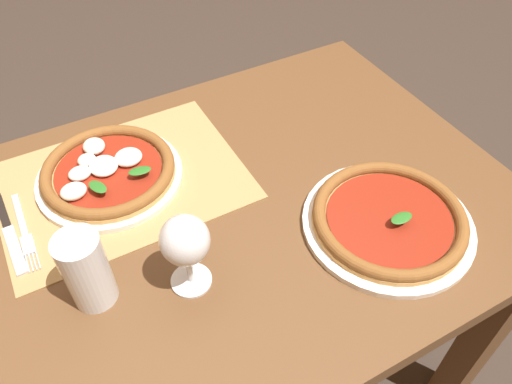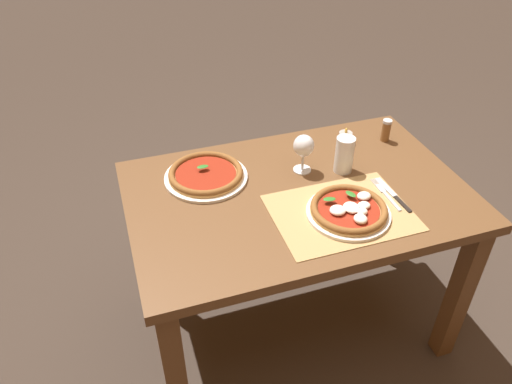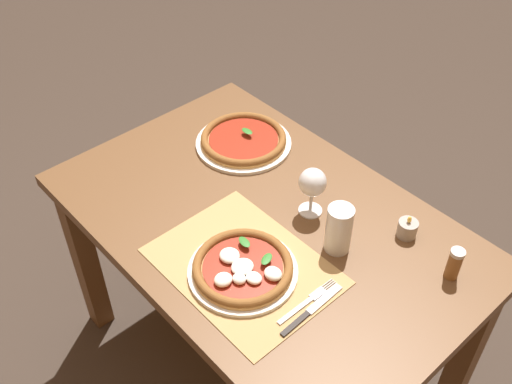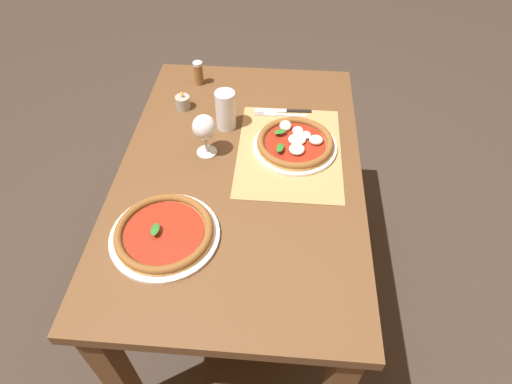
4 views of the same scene
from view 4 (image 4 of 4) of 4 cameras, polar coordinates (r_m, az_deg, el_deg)
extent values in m
plane|color=#382D26|center=(2.02, -1.54, -12.00)|extent=(24.00, 24.00, 0.00)
cube|color=brown|center=(1.45, -2.11, 2.67)|extent=(1.24, 0.81, 0.04)
cube|color=brown|center=(2.11, 9.15, 5.69)|extent=(0.07, 0.07, 0.70)
cube|color=brown|center=(1.54, -18.01, -21.98)|extent=(0.07, 0.07, 0.70)
cube|color=brown|center=(2.16, -9.44, 6.65)|extent=(0.07, 0.07, 0.70)
cube|color=#A88451|center=(1.49, 4.47, 5.48)|extent=(0.48, 0.36, 0.00)
cylinder|color=silver|center=(1.50, 5.19, 6.08)|extent=(0.29, 0.29, 0.01)
cylinder|color=tan|center=(1.50, 5.22, 6.40)|extent=(0.26, 0.26, 0.01)
torus|color=brown|center=(1.49, 5.25, 6.68)|extent=(0.26, 0.26, 0.02)
cylinder|color=maroon|center=(1.49, 5.24, 6.58)|extent=(0.21, 0.21, 0.00)
ellipsoid|color=white|center=(1.49, 5.49, 7.00)|extent=(0.06, 0.06, 0.02)
ellipsoid|color=white|center=(1.49, 8.01, 6.90)|extent=(0.04, 0.05, 0.03)
ellipsoid|color=white|center=(1.51, 6.73, 7.54)|extent=(0.04, 0.03, 0.02)
ellipsoid|color=white|center=(1.45, 5.47, 5.72)|extent=(0.06, 0.05, 0.03)
ellipsoid|color=white|center=(1.54, 3.95, 8.83)|extent=(0.05, 0.04, 0.03)
ellipsoid|color=white|center=(1.53, 5.61, 8.12)|extent=(0.04, 0.04, 0.02)
ellipsoid|color=#286B23|center=(1.44, 3.22, 5.94)|extent=(0.05, 0.03, 0.00)
ellipsoid|color=#286B23|center=(1.50, 3.23, 8.06)|extent=(0.04, 0.05, 0.00)
cylinder|color=silver|center=(1.26, -12.04, -5.72)|extent=(0.32, 0.32, 0.01)
cylinder|color=tan|center=(1.26, -12.11, -5.42)|extent=(0.28, 0.28, 0.01)
torus|color=brown|center=(1.25, -12.18, -5.15)|extent=(0.28, 0.28, 0.02)
cylinder|color=maroon|center=(1.25, -12.16, -5.24)|extent=(0.23, 0.23, 0.00)
ellipsoid|color=#286B23|center=(1.24, -13.30, -4.85)|extent=(0.04, 0.02, 0.00)
cylinder|color=silver|center=(1.49, -6.56, 5.32)|extent=(0.07, 0.07, 0.00)
cylinder|color=silver|center=(1.47, -6.67, 6.33)|extent=(0.01, 0.01, 0.06)
ellipsoid|color=silver|center=(1.42, -6.93, 8.61)|extent=(0.08, 0.08, 0.08)
ellipsoid|color=#AD5B14|center=(1.43, -6.90, 8.29)|extent=(0.07, 0.07, 0.05)
cylinder|color=silver|center=(1.56, -4.07, 10.83)|extent=(0.07, 0.07, 0.15)
cylinder|color=black|center=(1.56, -4.04, 10.41)|extent=(0.07, 0.07, 0.12)
cylinder|color=silver|center=(1.53, -4.17, 12.38)|extent=(0.07, 0.07, 0.02)
cube|color=#B7B7BC|center=(1.64, 4.77, 10.16)|extent=(0.01, 0.12, 0.00)
cube|color=#B7B7BC|center=(1.65, 1.94, 10.34)|extent=(0.02, 0.05, 0.00)
cylinder|color=#B7B7BC|center=(1.65, 0.47, 10.62)|extent=(0.00, 0.04, 0.00)
cylinder|color=#B7B7BC|center=(1.65, 0.45, 10.49)|extent=(0.00, 0.04, 0.00)
cylinder|color=#B7B7BC|center=(1.65, 0.43, 10.37)|extent=(0.00, 0.04, 0.00)
cylinder|color=#B7B7BC|center=(1.64, 0.42, 10.24)|extent=(0.00, 0.04, 0.00)
cube|color=black|center=(1.67, 5.75, 10.68)|extent=(0.02, 0.10, 0.01)
cube|color=#B7B7BC|center=(1.66, 1.99, 10.81)|extent=(0.02, 0.12, 0.00)
cylinder|color=gray|center=(1.69, -9.72, 11.70)|extent=(0.06, 0.06, 0.05)
cylinder|color=silver|center=(1.70, -9.69, 11.49)|extent=(0.04, 0.04, 0.03)
ellipsoid|color=#F9C64C|center=(1.67, -9.87, 12.67)|extent=(0.01, 0.01, 0.02)
cylinder|color=brown|center=(1.81, -7.66, 15.28)|extent=(0.04, 0.04, 0.08)
cylinder|color=#BCBCC1|center=(1.79, -7.82, 16.59)|extent=(0.04, 0.04, 0.01)
camera|label=1|loc=(1.44, -30.44, 31.15)|focal=35.00mm
camera|label=2|loc=(1.28, 83.88, 13.86)|focal=35.00mm
camera|label=3|loc=(2.05, 38.23, 47.70)|focal=42.00mm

